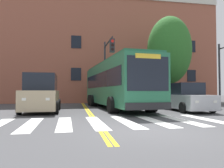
% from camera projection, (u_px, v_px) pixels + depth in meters
% --- Properties ---
extents(ground_plane, '(120.00, 120.00, 0.00)m').
position_uv_depth(ground_plane, '(152.00, 131.00, 6.96)').
color(ground_plane, '#424244').
extents(crosswalk, '(9.50, 4.24, 0.01)m').
position_uv_depth(crosswalk, '(111.00, 122.00, 9.01)').
color(crosswalk, white).
rests_on(crosswalk, ground).
extents(lane_line_yellow_inner, '(0.12, 36.00, 0.01)m').
position_uv_depth(lane_line_yellow_inner, '(82.00, 104.00, 22.68)').
color(lane_line_yellow_inner, gold).
rests_on(lane_line_yellow_inner, ground).
extents(lane_line_yellow_outer, '(0.12, 36.00, 0.01)m').
position_uv_depth(lane_line_yellow_outer, '(84.00, 104.00, 22.71)').
color(lane_line_yellow_outer, gold).
rests_on(lane_line_yellow_outer, ground).
extents(city_bus, '(3.73, 11.96, 3.44)m').
position_uv_depth(city_bus, '(115.00, 84.00, 16.56)').
color(city_bus, '#28704C').
rests_on(city_bus, ground).
extents(car_tan_near_lane, '(2.32, 4.94, 2.34)m').
position_uv_depth(car_tan_near_lane, '(42.00, 94.00, 13.60)').
color(car_tan_near_lane, tan).
rests_on(car_tan_near_lane, ground).
extents(car_silver_far_lane, '(2.17, 4.63, 1.83)m').
position_uv_depth(car_silver_far_lane, '(186.00, 98.00, 14.26)').
color(car_silver_far_lane, '#B7BABF').
rests_on(car_silver_far_lane, ground).
extents(car_teal_behind_bus, '(2.34, 4.84, 2.28)m').
position_uv_depth(car_teal_behind_bus, '(106.00, 93.00, 25.33)').
color(car_teal_behind_bus, '#236B70').
rests_on(car_teal_behind_bus, ground).
extents(traffic_light_overhead, '(0.34, 3.71, 5.66)m').
position_uv_depth(traffic_light_overhead, '(108.00, 60.00, 17.83)').
color(traffic_light_overhead, '#28282D').
rests_on(traffic_light_overhead, ground).
extents(street_tree_curbside_large, '(5.16, 5.45, 8.37)m').
position_uv_depth(street_tree_curbside_large, '(169.00, 51.00, 20.54)').
color(street_tree_curbside_large, brown).
rests_on(street_tree_curbside_large, ground).
extents(building_facade, '(34.30, 6.23, 12.72)m').
position_uv_depth(building_facade, '(76.00, 50.00, 27.01)').
color(building_facade, '#9E5642').
rests_on(building_facade, ground).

